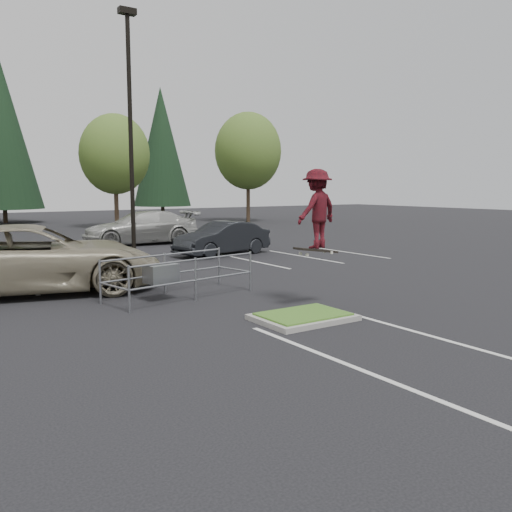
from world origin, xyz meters
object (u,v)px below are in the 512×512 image
conif_b (0,129)px  skateboarder (317,209)px  conif_c (161,147)px  decid_d (248,153)px  car_far_silver (141,227)px  light_pole (131,150)px  decid_c (115,157)px  car_l_tan (32,258)px  cart_corral (166,273)px  car_r_charc (222,238)px

conif_b → skateboarder: size_ratio=6.65×
conif_b → conif_c: (14.00, -1.00, -1.00)m
decid_d → car_far_silver: (-14.77, -12.33, -5.02)m
light_pole → decid_c: light_pole is taller
skateboarder → car_far_silver: (2.02, 17.01, -1.61)m
conif_b → car_l_tan: 34.49m
decid_c → car_l_tan: bearing=-114.7°
light_pole → decid_c: size_ratio=1.21×
light_pole → car_far_silver: 7.54m
decid_c → conif_c: (8.01, 9.67, 1.59)m
cart_corral → car_far_silver: size_ratio=0.71×
light_pole → conif_c: size_ratio=0.81×
light_pole → decid_c: bearing=72.9°
light_pole → conif_c: conif_c is taller
decid_d → conif_c: size_ratio=0.75×
car_l_tan → car_r_charc: size_ratio=1.57×
decid_d → car_far_silver: decid_d is taller
cart_corral → car_r_charc: size_ratio=0.95×
car_r_charc → light_pole: bearing=-107.4°
light_pole → conif_b: 28.69m
cart_corral → skateboarder: 4.47m
light_pole → car_r_charc: size_ratio=2.21×
car_r_charc → car_far_silver: size_ratio=0.74×
car_l_tan → car_r_charc: 10.07m
decid_c → conif_b: conif_b is taller
conif_c → car_far_silver: (-10.78, -21.50, -5.96)m
light_pole → conif_c: (13.50, 27.50, 2.29)m
decid_c → car_far_silver: (-2.77, -11.83, -4.36)m
car_r_charc → conif_b: bearing=178.6°
car_r_charc → car_far_silver: 6.63m
conif_c → car_r_charc: (-9.50, -28.00, -6.09)m
skateboarder → car_l_tan: 8.42m
decid_c → car_r_charc: (-1.49, -18.33, -4.50)m
car_far_silver → car_l_tan: bearing=-31.4°
light_pole → skateboarder: size_ratio=4.65×
light_pole → skateboarder: light_pole is taller
decid_d → car_far_silver: bearing=-140.1°
decid_d → conif_b: (-17.99, 10.17, 1.94)m
skateboarder → car_r_charc: skateboarder is taller
light_pole → cart_corral: light_pole is taller
light_pole → car_r_charc: light_pole is taller
conif_b → conif_c: 14.07m
conif_b → car_r_charc: size_ratio=3.17×
conif_b → car_l_tan: size_ratio=2.01×
cart_corral → car_r_charc: (6.19, 7.59, 0.01)m
skateboarder → car_l_tan: size_ratio=0.30×
decid_d → car_r_charc: decid_d is taller
decid_c → cart_corral: bearing=-106.5°
conif_c → car_r_charc: conif_c is taller
car_r_charc → cart_corral: bearing=-49.4°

